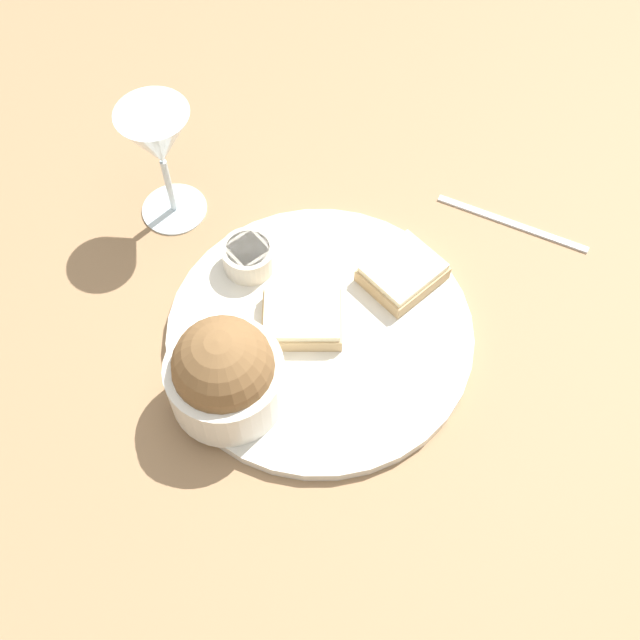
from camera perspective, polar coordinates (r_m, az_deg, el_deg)
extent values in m
plane|color=#93704C|center=(0.88, 0.00, -1.14)|extent=(4.00, 4.00, 0.00)
cylinder|color=silver|center=(0.87, 0.00, -0.91)|extent=(0.33, 0.33, 0.01)
cylinder|color=silver|center=(0.81, -6.68, -4.32)|extent=(0.12, 0.12, 0.06)
sphere|color=brown|center=(0.78, -6.90, -3.33)|extent=(0.10, 0.10, 0.10)
cylinder|color=beige|center=(0.91, -5.09, 4.52)|extent=(0.06, 0.06, 0.03)
cylinder|color=tan|center=(0.90, -5.14, 4.94)|extent=(0.05, 0.05, 0.01)
cube|color=tan|center=(0.86, -1.29, 0.00)|extent=(0.10, 0.09, 0.02)
cube|color=beige|center=(0.85, -1.31, 0.45)|extent=(0.10, 0.09, 0.01)
cube|color=tan|center=(0.90, 5.88, 3.24)|extent=(0.10, 0.10, 0.02)
cube|color=beige|center=(0.89, 5.96, 3.71)|extent=(0.10, 0.09, 0.01)
cylinder|color=silver|center=(0.99, -10.31, 7.81)|extent=(0.08, 0.08, 0.01)
cylinder|color=silver|center=(0.96, -10.70, 9.40)|extent=(0.01, 0.01, 0.08)
cone|color=silver|center=(0.91, -11.50, 12.54)|extent=(0.08, 0.08, 0.07)
cube|color=silver|center=(0.99, 13.50, 6.74)|extent=(0.14, 0.13, 0.01)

